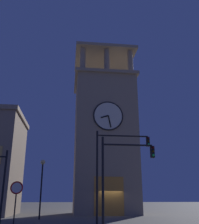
{
  "coord_description": "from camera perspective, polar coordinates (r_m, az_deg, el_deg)",
  "views": [
    {
      "loc": [
        4.61,
        29.31,
        1.77
      ],
      "look_at": [
        0.81,
        -3.11,
        12.5
      ],
      "focal_mm": 42.12,
      "sensor_mm": 36.0,
      "label": 1
    }
  ],
  "objects": [
    {
      "name": "street_lamp",
      "position": [
        25.21,
        -12.4,
        -13.61
      ],
      "size": [
        0.44,
        0.44,
        5.18
      ],
      "color": "black",
      "rests_on": "ground_plane"
    },
    {
      "name": "traffic_signal_far",
      "position": [
        16.86,
        4.54,
        -11.75
      ],
      "size": [
        3.43,
        0.41,
        5.53
      ],
      "color": "black",
      "rests_on": "ground_plane"
    },
    {
      "name": "traffic_signal_mid",
      "position": [
        20.56,
        3.04,
        -10.32
      ],
      "size": [
        4.27,
        0.41,
        6.82
      ],
      "color": "black",
      "rests_on": "ground_plane"
    },
    {
      "name": "clocktower",
      "position": [
        33.46,
        1.04,
        -5.92
      ],
      "size": [
        7.94,
        7.57,
        22.67
      ],
      "color": "gray",
      "rests_on": "ground_plane"
    },
    {
      "name": "ground_plane",
      "position": [
        29.72,
        2.42,
        -21.6
      ],
      "size": [
        200.0,
        200.0,
        0.0
      ],
      "primitive_type": "plane",
      "color": "#56544F"
    },
    {
      "name": "no_horn_sign",
      "position": [
        17.72,
        -17.61,
        -16.09
      ],
      "size": [
        0.78,
        0.14,
        2.78
      ],
      "color": "black",
      "rests_on": "ground_plane"
    }
  ]
}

